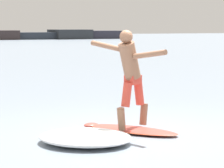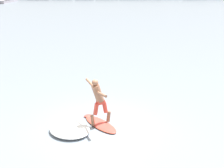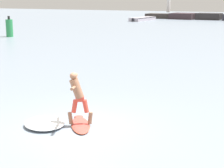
# 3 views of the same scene
# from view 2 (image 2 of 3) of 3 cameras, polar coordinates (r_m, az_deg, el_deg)

# --- Properties ---
(ground_plane) EXTENTS (200.00, 200.00, 0.00)m
(ground_plane) POSITION_cam_2_polar(r_m,az_deg,el_deg) (11.45, -2.46, -7.51)
(ground_plane) COLOR gray
(surfboard) EXTENTS (1.49, 1.79, 0.22)m
(surfboard) POSITION_cam_2_polar(r_m,az_deg,el_deg) (11.44, -2.17, -7.29)
(surfboard) COLOR #D44A40
(surfboard) RESTS_ON ground
(surfer) EXTENTS (0.95, 1.47, 1.71)m
(surfer) POSITION_cam_2_polar(r_m,az_deg,el_deg) (10.96, -2.52, -2.54)
(surfer) COLOR #906147
(surfer) RESTS_ON surfboard
(fishing_boat_near_jetty) EXTENTS (2.47, 8.75, 0.60)m
(fishing_boat_near_jetty) POSITION_cam_2_polar(r_m,az_deg,el_deg) (67.24, -18.70, 14.25)
(fishing_boat_near_jetty) COLOR #AEA6B2
(fishing_boat_near_jetty) RESTS_ON ground
(wave_foam_at_tail) EXTENTS (1.99, 1.98, 0.20)m
(wave_foam_at_tail) POSITION_cam_2_polar(r_m,az_deg,el_deg) (11.03, -7.73, -8.24)
(wave_foam_at_tail) COLOR white
(wave_foam_at_tail) RESTS_ON ground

